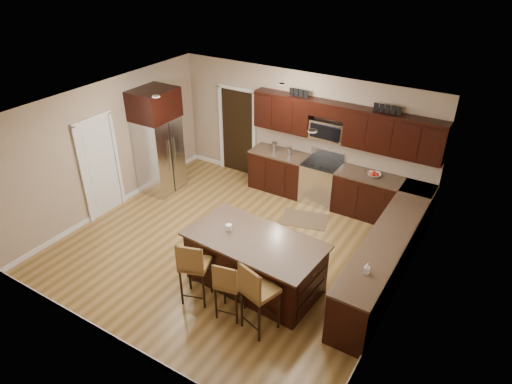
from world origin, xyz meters
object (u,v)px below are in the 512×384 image
Objects in this scene: stool_right at (257,291)px; stool_mid at (228,284)px; refrigerator at (158,140)px; stool_left at (193,266)px; range at (321,182)px; island at (255,263)px.

stool_mid is at bearing -164.36° from stool_right.
refrigerator reaches higher than stool_mid.
range is at bearing 65.84° from stool_left.
range is 0.92× the size of stool_right.
island is at bearing 81.60° from stool_mid.
refrigerator is (-3.30, -1.40, 0.74)m from range.
stool_left is 0.65m from stool_mid.
range is 4.01m from stool_right.
stool_right is (1.14, -0.00, 0.03)m from stool_left.
range reaches higher than island.
island is at bearing -25.39° from refrigerator.
range is 3.66m from refrigerator.
range is 0.48× the size of island.
stool_right is at bearing -19.02° from stool_left.
range reaches higher than stool_mid.
stool_right is 0.51× the size of refrigerator.
island is 1.07m from stool_left.
stool_mid is at bearing -85.93° from range.
island is 0.87m from stool_mid.
stool_left is (-0.37, -3.92, 0.24)m from range.
stool_right is (0.55, -0.85, 0.32)m from island.
stool_left is 0.49× the size of refrigerator.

